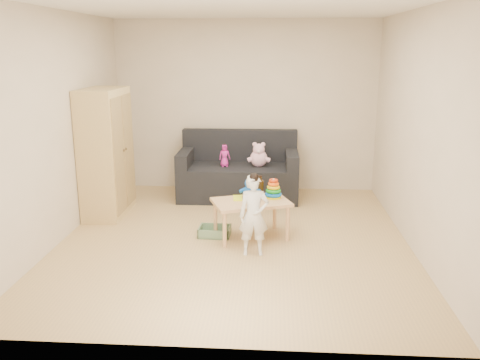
# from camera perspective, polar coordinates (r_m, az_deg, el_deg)

# --- Properties ---
(room) EXTENTS (4.50, 4.50, 4.50)m
(room) POSITION_cam_1_polar(r_m,az_deg,el_deg) (5.67, -0.68, 5.73)
(room) COLOR tan
(room) RESTS_ON ground
(wardrobe) EXTENTS (0.47, 0.93, 1.68)m
(wardrobe) POSITION_cam_1_polar(r_m,az_deg,el_deg) (6.91, -14.81, 2.97)
(wardrobe) COLOR #D5B675
(wardrobe) RESTS_ON ground
(sofa) EXTENTS (1.75, 0.89, 0.49)m
(sofa) POSITION_cam_1_polar(r_m,az_deg,el_deg) (7.56, -0.18, -0.17)
(sofa) COLOR black
(sofa) RESTS_ON ground
(play_table) EXTENTS (1.00, 0.81, 0.45)m
(play_table) POSITION_cam_1_polar(r_m,az_deg,el_deg) (5.98, 1.23, -4.43)
(play_table) COLOR tan
(play_table) RESTS_ON ground
(storage_bin) EXTENTS (0.38, 0.29, 0.11)m
(storage_bin) POSITION_cam_1_polar(r_m,az_deg,el_deg) (6.09, -2.87, -5.77)
(storage_bin) COLOR #648661
(storage_bin) RESTS_ON ground
(toddler) EXTENTS (0.34, 0.25, 0.86)m
(toddler) POSITION_cam_1_polar(r_m,az_deg,el_deg) (5.45, 1.56, -4.10)
(toddler) COLOR silver
(toddler) RESTS_ON ground
(pink_bear) EXTENTS (0.31, 0.28, 0.30)m
(pink_bear) POSITION_cam_1_polar(r_m,az_deg,el_deg) (7.41, 2.12, 2.68)
(pink_bear) COLOR #FFBBDA
(pink_bear) RESTS_ON sofa
(doll) EXTENTS (0.19, 0.15, 0.32)m
(doll) POSITION_cam_1_polar(r_m,az_deg,el_deg) (7.41, -1.74, 2.73)
(doll) COLOR #DE29A5
(doll) RESTS_ON sofa
(ring_stacker) EXTENTS (0.20, 0.20, 0.23)m
(ring_stacker) POSITION_cam_1_polar(r_m,az_deg,el_deg) (6.01, 3.76, -1.17)
(ring_stacker) COLOR #FFFC0D
(ring_stacker) RESTS_ON play_table
(brown_bottle) EXTENTS (0.09, 0.09, 0.25)m
(brown_bottle) POSITION_cam_1_polar(r_m,az_deg,el_deg) (6.07, 2.27, -0.84)
(brown_bottle) COLOR black
(brown_bottle) RESTS_ON play_table
(blue_plush) EXTENTS (0.26, 0.26, 0.25)m
(blue_plush) POSITION_cam_1_polar(r_m,az_deg,el_deg) (5.97, 1.11, -0.90)
(blue_plush) COLOR blue
(blue_plush) RESTS_ON play_table
(wooden_figure) EXTENTS (0.05, 0.05, 0.10)m
(wooden_figure) POSITION_cam_1_polar(r_m,az_deg,el_deg) (5.84, 0.46, -2.01)
(wooden_figure) COLOR brown
(wooden_figure) RESTS_ON play_table
(yellow_book) EXTENTS (0.22, 0.22, 0.02)m
(yellow_book) POSITION_cam_1_polar(r_m,az_deg,el_deg) (5.99, 0.23, -2.03)
(yellow_book) COLOR #E4F71A
(yellow_book) RESTS_ON play_table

